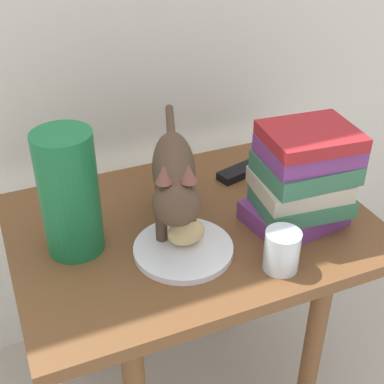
{
  "coord_description": "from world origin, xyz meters",
  "views": [
    {
      "loc": [
        -0.37,
        -0.88,
        1.3
      ],
      "look_at": [
        0.0,
        0.0,
        0.68
      ],
      "focal_mm": 50.1,
      "sensor_mm": 36.0,
      "label": 1
    }
  ],
  "objects_px": {
    "bread_roll": "(186,232)",
    "tv_remote": "(244,170)",
    "side_table": "(192,254)",
    "candle_jar": "(282,252)",
    "book_stack": "(302,179)",
    "green_vase": "(69,194)",
    "plate": "(183,249)",
    "cat": "(174,176)"
  },
  "relations": [
    {
      "from": "bread_roll",
      "to": "plate",
      "type": "bearing_deg",
      "value": -134.85
    },
    {
      "from": "book_stack",
      "to": "candle_jar",
      "type": "relative_size",
      "value": 2.66
    },
    {
      "from": "book_stack",
      "to": "tv_remote",
      "type": "relative_size",
      "value": 1.51
    },
    {
      "from": "candle_jar",
      "to": "tv_remote",
      "type": "relative_size",
      "value": 0.57
    },
    {
      "from": "green_vase",
      "to": "book_stack",
      "type": "bearing_deg",
      "value": -12.42
    },
    {
      "from": "plate",
      "to": "tv_remote",
      "type": "distance_m",
      "value": 0.35
    },
    {
      "from": "green_vase",
      "to": "tv_remote",
      "type": "height_order",
      "value": "green_vase"
    },
    {
      "from": "side_table",
      "to": "green_vase",
      "type": "xyz_separation_m",
      "value": [
        -0.25,
        0.01,
        0.22
      ]
    },
    {
      "from": "book_stack",
      "to": "tv_remote",
      "type": "distance_m",
      "value": 0.25
    },
    {
      "from": "book_stack",
      "to": "cat",
      "type": "bearing_deg",
      "value": 161.68
    },
    {
      "from": "side_table",
      "to": "cat",
      "type": "bearing_deg",
      "value": -174.94
    },
    {
      "from": "bread_roll",
      "to": "tv_remote",
      "type": "xyz_separation_m",
      "value": [
        0.25,
        0.22,
        -0.03
      ]
    },
    {
      "from": "candle_jar",
      "to": "book_stack",
      "type": "bearing_deg",
      "value": 46.06
    },
    {
      "from": "tv_remote",
      "to": "candle_jar",
      "type": "bearing_deg",
      "value": -121.58
    },
    {
      "from": "tv_remote",
      "to": "green_vase",
      "type": "bearing_deg",
      "value": -179.48
    },
    {
      "from": "book_stack",
      "to": "side_table",
      "type": "bearing_deg",
      "value": 157.64
    },
    {
      "from": "bread_roll",
      "to": "cat",
      "type": "height_order",
      "value": "cat"
    },
    {
      "from": "plate",
      "to": "cat",
      "type": "distance_m",
      "value": 0.15
    },
    {
      "from": "plate",
      "to": "candle_jar",
      "type": "height_order",
      "value": "candle_jar"
    },
    {
      "from": "book_stack",
      "to": "tv_remote",
      "type": "xyz_separation_m",
      "value": [
        -0.01,
        0.23,
        -0.1
      ]
    },
    {
      "from": "side_table",
      "to": "cat",
      "type": "distance_m",
      "value": 0.23
    },
    {
      "from": "green_vase",
      "to": "plate",
      "type": "bearing_deg",
      "value": -27.34
    },
    {
      "from": "side_table",
      "to": "green_vase",
      "type": "height_order",
      "value": "green_vase"
    },
    {
      "from": "candle_jar",
      "to": "green_vase",
      "type": "bearing_deg",
      "value": 148.09
    },
    {
      "from": "side_table",
      "to": "cat",
      "type": "height_order",
      "value": "cat"
    },
    {
      "from": "side_table",
      "to": "book_stack",
      "type": "height_order",
      "value": "book_stack"
    },
    {
      "from": "cat",
      "to": "book_stack",
      "type": "bearing_deg",
      "value": -18.32
    },
    {
      "from": "book_stack",
      "to": "green_vase",
      "type": "distance_m",
      "value": 0.48
    },
    {
      "from": "side_table",
      "to": "candle_jar",
      "type": "bearing_deg",
      "value": -63.78
    },
    {
      "from": "plate",
      "to": "book_stack",
      "type": "bearing_deg",
      "value": -0.27
    },
    {
      "from": "bread_roll",
      "to": "candle_jar",
      "type": "relative_size",
      "value": 0.94
    },
    {
      "from": "plate",
      "to": "bread_roll",
      "type": "xyz_separation_m",
      "value": [
        0.01,
        0.01,
        0.03
      ]
    },
    {
      "from": "candle_jar",
      "to": "bread_roll",
      "type": "bearing_deg",
      "value": 138.28
    },
    {
      "from": "bread_roll",
      "to": "book_stack",
      "type": "height_order",
      "value": "book_stack"
    },
    {
      "from": "green_vase",
      "to": "candle_jar",
      "type": "bearing_deg",
      "value": -31.91
    },
    {
      "from": "plate",
      "to": "bread_roll",
      "type": "relative_size",
      "value": 2.56
    },
    {
      "from": "green_vase",
      "to": "cat",
      "type": "bearing_deg",
      "value": -4.94
    },
    {
      "from": "plate",
      "to": "green_vase",
      "type": "bearing_deg",
      "value": 152.66
    },
    {
      "from": "plate",
      "to": "tv_remote",
      "type": "relative_size",
      "value": 1.36
    },
    {
      "from": "side_table",
      "to": "green_vase",
      "type": "distance_m",
      "value": 0.34
    },
    {
      "from": "bread_roll",
      "to": "side_table",
      "type": "bearing_deg",
      "value": 59.41
    },
    {
      "from": "side_table",
      "to": "bread_roll",
      "type": "bearing_deg",
      "value": -120.59
    }
  ]
}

